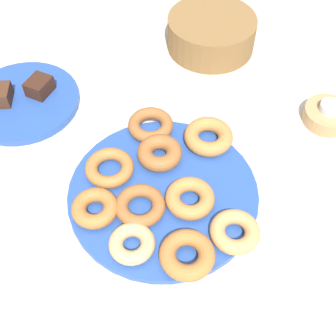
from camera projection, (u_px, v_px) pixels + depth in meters
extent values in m
plane|color=beige|center=(163.00, 195.00, 0.80)|extent=(2.40, 2.40, 0.00)
cylinder|color=#284C9E|center=(163.00, 193.00, 0.79)|extent=(0.34, 0.34, 0.01)
torus|color=#995B2D|center=(140.00, 206.00, 0.75)|extent=(0.10, 0.10, 0.02)
torus|color=tan|center=(132.00, 244.00, 0.71)|extent=(0.11, 0.11, 0.02)
torus|color=#BC7A3D|center=(190.00, 198.00, 0.76)|extent=(0.09, 0.09, 0.03)
torus|color=#995B2D|center=(160.00, 153.00, 0.82)|extent=(0.11, 0.11, 0.03)
torus|color=#AD6B33|center=(110.00, 168.00, 0.80)|extent=(0.13, 0.13, 0.02)
torus|color=#BC7A3D|center=(208.00, 136.00, 0.85)|extent=(0.11, 0.11, 0.03)
torus|color=#AD6B33|center=(95.00, 208.00, 0.75)|extent=(0.11, 0.11, 0.03)
torus|color=#AD6B33|center=(187.00, 255.00, 0.70)|extent=(0.11, 0.11, 0.03)
torus|color=tan|center=(235.00, 232.00, 0.72)|extent=(0.12, 0.12, 0.03)
torus|color=#995B2D|center=(151.00, 125.00, 0.87)|extent=(0.12, 0.12, 0.02)
cylinder|color=#284C9E|center=(23.00, 101.00, 0.93)|extent=(0.24, 0.24, 0.02)
cube|color=#472819|center=(0.00, 95.00, 0.91)|extent=(0.06, 0.06, 0.03)
cube|color=#381E14|center=(39.00, 86.00, 0.93)|extent=(0.05, 0.06, 0.03)
cylinder|color=tan|center=(328.00, 115.00, 0.90)|extent=(0.10, 0.10, 0.03)
cylinder|color=silver|center=(331.00, 108.00, 0.88)|extent=(0.04, 0.04, 0.01)
cylinder|color=brown|center=(211.00, 33.00, 1.03)|extent=(0.29, 0.29, 0.08)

